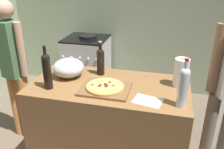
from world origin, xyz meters
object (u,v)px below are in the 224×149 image
at_px(mixing_bowl, 68,68).
at_px(wine_bottle_dark, 101,60).
at_px(paper_towel_roll, 181,73).
at_px(stove, 87,66).
at_px(wine_bottle_green, 183,85).
at_px(wine_bottle_clear, 47,70).
at_px(pizza, 105,86).
at_px(person_in_stripes, 14,66).

xyz_separation_m(mixing_bowl, wine_bottle_dark, (0.27, 0.12, 0.05)).
relative_size(paper_towel_roll, stove, 0.26).
relative_size(paper_towel_roll, wine_bottle_dark, 0.78).
bearing_deg(wine_bottle_green, wine_bottle_clear, 178.64).
bearing_deg(wine_bottle_clear, stove, 99.21).
height_order(paper_towel_roll, stove, paper_towel_roll).
xyz_separation_m(wine_bottle_dark, wine_bottle_green, (0.72, -0.40, 0.03)).
distance_m(mixing_bowl, wine_bottle_green, 1.03).
height_order(pizza, mixing_bowl, mixing_bowl).
height_order(paper_towel_roll, person_in_stripes, person_in_stripes).
distance_m(pizza, person_in_stripes, 1.15).
bearing_deg(person_in_stripes, stove, 73.07).
distance_m(mixing_bowl, stove, 1.54).
xyz_separation_m(mixing_bowl, wine_bottle_clear, (-0.07, -0.25, 0.08)).
bearing_deg(wine_bottle_green, stove, 128.33).
xyz_separation_m(paper_towel_roll, stove, (-1.31, 1.34, -0.60)).
bearing_deg(mixing_bowl, pizza, -23.97).
bearing_deg(person_in_stripes, wine_bottle_dark, -3.64).
height_order(pizza, person_in_stripes, person_in_stripes).
bearing_deg(wine_bottle_green, pizza, 169.88).
bearing_deg(stove, paper_towel_roll, -45.66).
distance_m(pizza, mixing_bowl, 0.43).
height_order(pizza, wine_bottle_dark, wine_bottle_dark).
bearing_deg(wine_bottle_clear, wine_bottle_green, -1.36).
xyz_separation_m(wine_bottle_clear, stove, (-0.27, 1.64, -0.64)).
xyz_separation_m(pizza, person_in_stripes, (-1.09, 0.35, -0.07)).
xyz_separation_m(stove, person_in_stripes, (-0.37, -1.21, 0.44)).
bearing_deg(wine_bottle_dark, wine_bottle_clear, -132.01).
relative_size(wine_bottle_dark, wine_bottle_green, 0.87).
xyz_separation_m(mixing_bowl, wine_bottle_green, (0.98, -0.28, 0.08)).
bearing_deg(stove, pizza, -65.08).
height_order(wine_bottle_dark, person_in_stripes, person_in_stripes).
bearing_deg(person_in_stripes, wine_bottle_green, -15.24).
height_order(mixing_bowl, wine_bottle_clear, wine_bottle_clear).
height_order(mixing_bowl, wine_bottle_dark, wine_bottle_dark).
xyz_separation_m(pizza, wine_bottle_green, (0.59, -0.11, 0.13)).
bearing_deg(mixing_bowl, paper_towel_roll, 2.65).
relative_size(wine_bottle_green, person_in_stripes, 0.23).
bearing_deg(pizza, stove, 114.92).
bearing_deg(wine_bottle_dark, person_in_stripes, 176.36).
bearing_deg(wine_bottle_clear, mixing_bowl, 74.88).
relative_size(mixing_bowl, wine_bottle_green, 0.77).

